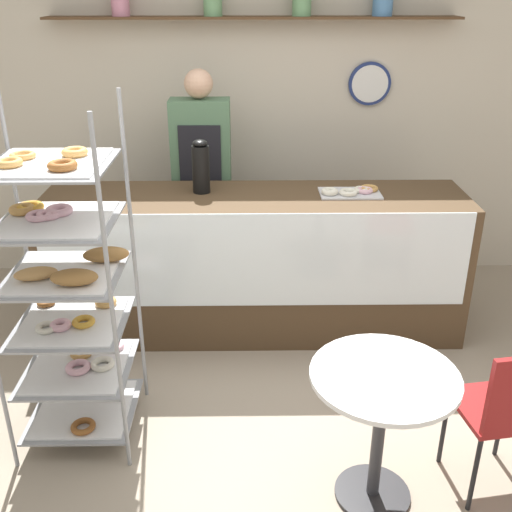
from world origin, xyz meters
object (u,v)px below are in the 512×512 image
Objects in this scene: cafe_table at (382,406)px; donut_tray_counter at (352,192)px; person_worker at (202,179)px; coffee_carafe at (201,167)px; pastry_rack at (69,292)px; cafe_chair at (509,407)px.

donut_tray_counter is (0.10, 1.65, 0.49)m from cafe_table.
person_worker is 2.45× the size of cafe_table.
person_worker is at bearing 155.29° from donut_tray_counter.
person_worker reaches higher than cafe_table.
coffee_carafe is at bearing -86.28° from person_worker.
person_worker is 4.32× the size of donut_tray_counter.
pastry_rack is 1.66m from cafe_table.
cafe_table is (1.54, -0.52, -0.33)m from pastry_rack.
person_worker is 1.16m from donut_tray_counter.
coffee_carafe is at bearing -56.96° from cafe_chair.
cafe_chair is (2.14, -0.52, -0.34)m from pastry_rack.
pastry_rack reaches higher than coffee_carafe.
cafe_table is at bearing -65.87° from person_worker.
pastry_rack is 1.04× the size of person_worker.
cafe_chair is 2.39× the size of coffee_carafe.
donut_tray_counter is at bearing 86.70° from cafe_table.
person_worker is 2.05× the size of cafe_chair.
coffee_carafe is (0.03, -0.42, 0.22)m from person_worker.
cafe_chair is at bearing -48.27° from coffee_carafe.
pastry_rack reaches higher than cafe_chair.
cafe_chair is (1.55, -2.13, -0.44)m from person_worker.
donut_tray_counter is (-0.50, 1.65, 0.50)m from cafe_chair.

